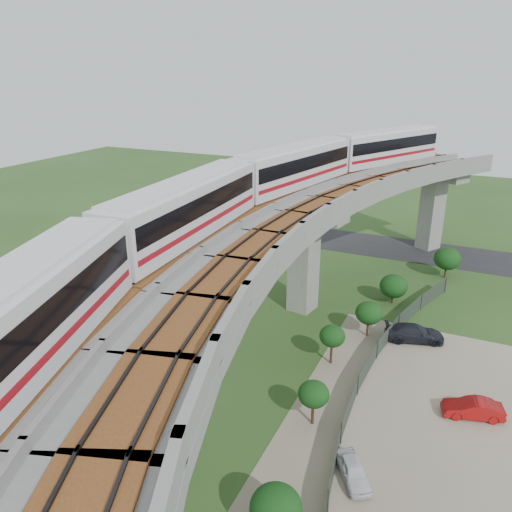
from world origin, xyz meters
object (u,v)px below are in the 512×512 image
Objects in this scene: car_dark at (414,333)px; car_red at (473,408)px; metro_train at (270,188)px; car_white at (354,471)px.

car_red is at bearing -167.44° from car_dark.
car_white is (9.56, -11.04, -11.74)m from metro_train.
car_white is at bearing -49.43° from car_red.
car_dark reaches higher than car_white.
car_red is (14.98, -3.07, -11.67)m from metro_train.
car_red is at bearing 23.79° from car_white.
metro_train is 13.46× the size of car_dark.
car_red reaches higher than car_white.
car_red is at bearing -11.59° from metro_train.
metro_train is 16.32m from car_dark.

